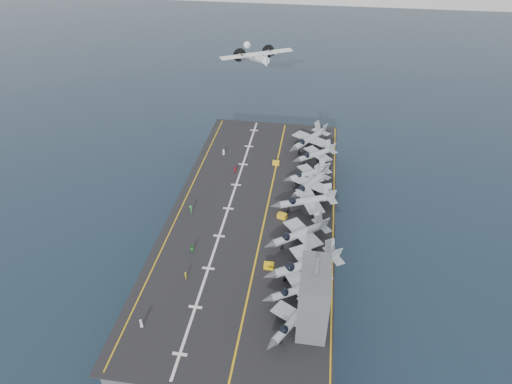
# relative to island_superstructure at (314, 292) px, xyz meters

# --- Properties ---
(ground) EXTENTS (500.00, 500.00, 0.00)m
(ground) POSITION_rel_island_superstructure_xyz_m (-15.00, 30.00, -17.90)
(ground) COLOR #142135
(ground) RESTS_ON ground
(hull) EXTENTS (36.00, 90.00, 10.00)m
(hull) POSITION_rel_island_superstructure_xyz_m (-15.00, 30.00, -12.90)
(hull) COLOR #56595E
(hull) RESTS_ON ground
(flight_deck) EXTENTS (38.00, 92.00, 0.40)m
(flight_deck) POSITION_rel_island_superstructure_xyz_m (-15.00, 30.00, -7.70)
(flight_deck) COLOR black
(flight_deck) RESTS_ON hull
(foul_line) EXTENTS (0.35, 90.00, 0.02)m
(foul_line) POSITION_rel_island_superstructure_xyz_m (-12.00, 30.00, -7.48)
(foul_line) COLOR gold
(foul_line) RESTS_ON flight_deck
(landing_centerline) EXTENTS (0.50, 90.00, 0.02)m
(landing_centerline) POSITION_rel_island_superstructure_xyz_m (-21.00, 30.00, -7.48)
(landing_centerline) COLOR silver
(landing_centerline) RESTS_ON flight_deck
(deck_edge_port) EXTENTS (0.25, 90.00, 0.02)m
(deck_edge_port) POSITION_rel_island_superstructure_xyz_m (-32.00, 30.00, -7.48)
(deck_edge_port) COLOR gold
(deck_edge_port) RESTS_ON flight_deck
(deck_edge_stbd) EXTENTS (0.25, 90.00, 0.02)m
(deck_edge_stbd) POSITION_rel_island_superstructure_xyz_m (3.50, 30.00, -7.48)
(deck_edge_stbd) COLOR gold
(deck_edge_stbd) RESTS_ON flight_deck
(island_superstructure) EXTENTS (5.00, 10.00, 15.00)m
(island_superstructure) POSITION_rel_island_superstructure_xyz_m (0.00, 0.00, 0.00)
(island_superstructure) COLOR #56595E
(island_superstructure) RESTS_ON flight_deck
(fighter_jet_0) EXTENTS (14.49, 16.12, 4.67)m
(fighter_jet_0) POSITION_rel_island_superstructure_xyz_m (-3.02, -2.10, -5.17)
(fighter_jet_0) COLOR #9EA8AF
(fighter_jet_0) RESTS_ON flight_deck
(fighter_jet_1) EXTENTS (15.72, 14.19, 4.55)m
(fighter_jet_1) POSITION_rel_island_superstructure_xyz_m (-2.67, 5.08, -5.23)
(fighter_jet_1) COLOR #99A1A9
(fighter_jet_1) RESTS_ON flight_deck
(fighter_jet_2) EXTENTS (19.51, 17.79, 5.64)m
(fighter_jet_2) POSITION_rel_island_superstructure_xyz_m (-1.72, 11.42, -4.68)
(fighter_jet_2) COLOR #8E959E
(fighter_jet_2) RESTS_ON flight_deck
(fighter_jet_3) EXTENTS (18.29, 17.39, 5.30)m
(fighter_jet_3) POSITION_rel_island_superstructure_xyz_m (-3.70, 20.39, -4.85)
(fighter_jet_3) COLOR #9EA5AE
(fighter_jet_3) RESTS_ON flight_deck
(fighter_jet_4) EXTENTS (18.32, 15.60, 5.38)m
(fighter_jet_4) POSITION_rel_island_superstructure_xyz_m (-2.96, 32.35, -4.81)
(fighter_jet_4) COLOR #8D969D
(fighter_jet_4) RESTS_ON flight_deck
(fighter_jet_5) EXTENTS (15.67, 17.42, 5.04)m
(fighter_jet_5) POSITION_rel_island_superstructure_xyz_m (-2.70, 39.25, -4.98)
(fighter_jet_5) COLOR #969EA5
(fighter_jet_5) RESTS_ON flight_deck
(fighter_jet_6) EXTENTS (15.78, 14.78, 4.56)m
(fighter_jet_6) POSITION_rel_island_superstructure_xyz_m (-3.15, 44.67, -5.22)
(fighter_jet_6) COLOR #A2ABB2
(fighter_jet_6) RESTS_ON flight_deck
(fighter_jet_7) EXTENTS (16.11, 15.49, 4.68)m
(fighter_jet_7) POSITION_rel_island_superstructure_xyz_m (-1.79, 54.52, -5.16)
(fighter_jet_7) COLOR #9DA8AF
(fighter_jet_7) RESTS_ON flight_deck
(fighter_jet_8) EXTENTS (17.73, 19.43, 5.62)m
(fighter_jet_8) POSITION_rel_island_superstructure_xyz_m (-4.01, 61.87, -4.69)
(fighter_jet_8) COLOR gray
(fighter_jet_8) RESTS_ON flight_deck
(tow_cart_a) EXTENTS (1.96, 1.28, 1.18)m
(tow_cart_a) POSITION_rel_island_superstructure_xyz_m (-9.08, 11.94, -6.91)
(tow_cart_a) COLOR #E7B60B
(tow_cart_a) RESTS_ON flight_deck
(tow_cart_b) EXTENTS (2.34, 1.92, 1.21)m
(tow_cart_b) POSITION_rel_island_superstructure_xyz_m (-8.14, 28.34, -6.89)
(tow_cart_b) COLOR gold
(tow_cart_b) RESTS_ON flight_deck
(tow_cart_c) EXTENTS (1.80, 1.19, 1.06)m
(tow_cart_c) POSITION_rel_island_superstructure_xyz_m (-12.16, 51.24, -6.97)
(tow_cart_c) COLOR gold
(tow_cart_c) RESTS_ON flight_deck
(crew_0) EXTENTS (1.32, 1.31, 1.86)m
(crew_0) POSITION_rel_island_superstructure_xyz_m (-29.09, -5.66, -6.57)
(crew_0) COLOR silver
(crew_0) RESTS_ON flight_deck
(crew_1) EXTENTS (1.04, 1.19, 1.66)m
(crew_1) POSITION_rel_island_superstructure_xyz_m (-24.66, 6.65, -6.67)
(crew_1) COLOR yellow
(crew_1) RESTS_ON flight_deck
(crew_2) EXTENTS (1.09, 0.76, 1.75)m
(crew_2) POSITION_rel_island_superstructure_xyz_m (-25.47, 14.35, -6.62)
(crew_2) COLOR green
(crew_2) RESTS_ON flight_deck
(crew_3) EXTENTS (1.16, 1.40, 2.00)m
(crew_3) POSITION_rel_island_superstructure_xyz_m (-29.20, 27.13, -6.50)
(crew_3) COLOR #2E863C
(crew_3) RESTS_ON flight_deck
(crew_4) EXTENTS (1.32, 1.06, 1.91)m
(crew_4) POSITION_rel_island_superstructure_xyz_m (-22.31, 45.64, -6.54)
(crew_4) COLOR red
(crew_4) RESTS_ON flight_deck
(crew_5) EXTENTS (1.29, 1.10, 1.83)m
(crew_5) POSITION_rel_island_superstructure_xyz_m (-27.17, 54.14, -6.59)
(crew_5) COLOR silver
(crew_5) RESTS_ON flight_deck
(transport_plane) EXTENTS (27.57, 24.94, 5.40)m
(transport_plane) POSITION_rel_island_superstructure_xyz_m (-21.84, 80.92, 11.16)
(transport_plane) COLOR white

